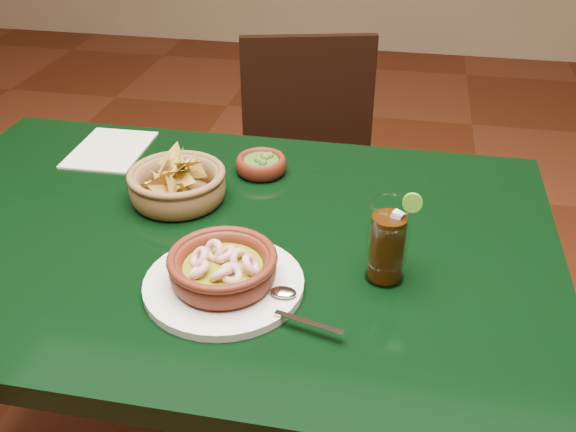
% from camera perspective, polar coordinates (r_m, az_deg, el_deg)
% --- Properties ---
extents(dining_table, '(1.20, 0.80, 0.75)m').
position_cam_1_polar(dining_table, '(1.20, -6.42, -5.27)').
color(dining_table, black).
rests_on(dining_table, ground).
extents(dining_chair, '(0.49, 0.49, 0.87)m').
position_cam_1_polar(dining_chair, '(1.86, 1.96, 3.11)').
color(dining_chair, black).
rests_on(dining_chair, ground).
extents(shrimp_plate, '(0.32, 0.25, 0.08)m').
position_cam_1_polar(shrimp_plate, '(0.99, -5.76, -4.96)').
color(shrimp_plate, silver).
rests_on(shrimp_plate, dining_table).
extents(chip_basket, '(0.22, 0.22, 0.13)m').
position_cam_1_polar(chip_basket, '(1.23, -9.81, 2.79)').
color(chip_basket, brown).
rests_on(chip_basket, dining_table).
extents(guacamole_ramekin, '(0.12, 0.12, 0.04)m').
position_cam_1_polar(guacamole_ramekin, '(1.32, -2.39, 4.62)').
color(guacamole_ramekin, '#47170C').
rests_on(guacamole_ramekin, dining_table).
extents(cola_drink, '(0.14, 0.14, 0.16)m').
position_cam_1_polar(cola_drink, '(1.00, 8.84, -2.33)').
color(cola_drink, white).
rests_on(cola_drink, dining_table).
extents(glass_ashtray, '(0.12, 0.12, 0.03)m').
position_cam_1_polar(glass_ashtray, '(1.31, -11.59, 3.49)').
color(glass_ashtray, white).
rests_on(glass_ashtray, dining_table).
extents(paper_menu, '(0.16, 0.21, 0.00)m').
position_cam_1_polar(paper_menu, '(1.47, -15.53, 5.73)').
color(paper_menu, beige).
rests_on(paper_menu, dining_table).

